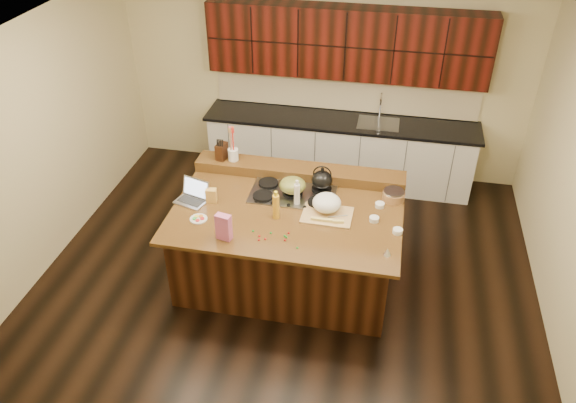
# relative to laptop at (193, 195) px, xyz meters

# --- Properties ---
(room) EXTENTS (5.52, 5.02, 2.72)m
(room) POSITION_rel_laptop_xyz_m (1.03, 0.01, 0.37)
(room) COLOR black
(room) RESTS_ON ground
(island) EXTENTS (2.40, 1.60, 0.92)m
(island) POSITION_rel_laptop_xyz_m (1.03, 0.01, -0.52)
(island) COLOR black
(island) RESTS_ON ground
(back_ledge) EXTENTS (2.40, 0.30, 0.12)m
(back_ledge) POSITION_rel_laptop_xyz_m (1.03, 0.71, -0.00)
(back_ledge) COLOR black
(back_ledge) RESTS_ON island
(cooktop) EXTENTS (0.92, 0.52, 0.05)m
(cooktop) POSITION_rel_laptop_xyz_m (1.03, 0.31, -0.04)
(cooktop) COLOR gray
(cooktop) RESTS_ON island
(back_counter) EXTENTS (3.70, 0.66, 2.40)m
(back_counter) POSITION_rel_laptop_xyz_m (1.33, 2.23, 0.00)
(back_counter) COLOR silver
(back_counter) RESTS_ON ground
(kettle) EXTENTS (0.25, 0.25, 0.21)m
(kettle) POSITION_rel_laptop_xyz_m (1.33, 0.44, 0.09)
(kettle) COLOR black
(kettle) RESTS_ON cooktop
(green_bowl) EXTENTS (0.31, 0.31, 0.16)m
(green_bowl) POSITION_rel_laptop_xyz_m (1.03, 0.31, 0.06)
(green_bowl) COLOR olive
(green_bowl) RESTS_ON cooktop
(laptop) EXTENTS (0.38, 0.34, 0.22)m
(laptop) POSITION_rel_laptop_xyz_m (0.00, 0.00, 0.00)
(laptop) COLOR #B7B7BC
(laptop) RESTS_ON island
(oil_bottle) EXTENTS (0.09, 0.09, 0.27)m
(oil_bottle) POSITION_rel_laptop_xyz_m (0.94, -0.14, 0.07)
(oil_bottle) COLOR gold
(oil_bottle) RESTS_ON island
(vinegar_bottle) EXTENTS (0.08, 0.08, 0.25)m
(vinegar_bottle) POSITION_rel_laptop_xyz_m (1.11, 0.14, 0.06)
(vinegar_bottle) COLOR silver
(vinegar_bottle) RESTS_ON island
(wooden_tray) EXTENTS (0.52, 0.42, 0.21)m
(wooden_tray) POSITION_rel_laptop_xyz_m (1.44, 0.05, 0.03)
(wooden_tray) COLOR tan
(wooden_tray) RESTS_ON island
(ramekin_a) EXTENTS (0.10, 0.10, 0.04)m
(ramekin_a) POSITION_rel_laptop_xyz_m (1.93, 0.01, -0.04)
(ramekin_a) COLOR white
(ramekin_a) RESTS_ON island
(ramekin_b) EXTENTS (0.11, 0.11, 0.04)m
(ramekin_b) POSITION_rel_laptop_xyz_m (2.18, -0.15, -0.04)
(ramekin_b) COLOR white
(ramekin_b) RESTS_ON island
(ramekin_c) EXTENTS (0.11, 0.11, 0.04)m
(ramekin_c) POSITION_rel_laptop_xyz_m (1.97, 0.27, -0.04)
(ramekin_c) COLOR white
(ramekin_c) RESTS_ON island
(strainer_bowl) EXTENTS (0.32, 0.32, 0.09)m
(strainer_bowl) POSITION_rel_laptop_xyz_m (2.11, 0.44, -0.02)
(strainer_bowl) COLOR #996B3F
(strainer_bowl) RESTS_ON island
(kitchen_timer) EXTENTS (0.10, 0.10, 0.07)m
(kitchen_timer) POSITION_rel_laptop_xyz_m (2.09, -0.50, -0.03)
(kitchen_timer) COLOR silver
(kitchen_timer) RESTS_ON island
(pink_bag) EXTENTS (0.16, 0.11, 0.28)m
(pink_bag) POSITION_rel_laptop_xyz_m (0.52, -0.57, 0.08)
(pink_bag) COLOR #CC6094
(pink_bag) RESTS_ON island
(candy_plate) EXTENTS (0.20, 0.20, 0.01)m
(candy_plate) POSITION_rel_laptop_xyz_m (0.17, -0.33, -0.05)
(candy_plate) COLOR white
(candy_plate) RESTS_ON island
(package_box) EXTENTS (0.12, 0.09, 0.16)m
(package_box) POSITION_rel_laptop_xyz_m (0.20, 0.01, 0.02)
(package_box) COLOR gold
(package_box) RESTS_ON island
(utensil_crock) EXTENTS (0.13, 0.13, 0.14)m
(utensil_crock) POSITION_rel_laptop_xyz_m (0.25, 0.71, 0.13)
(utensil_crock) COLOR white
(utensil_crock) RESTS_ON back_ledge
(knife_block) EXTENTS (0.12, 0.17, 0.19)m
(knife_block) POSITION_rel_laptop_xyz_m (0.11, 0.71, 0.16)
(knife_block) COLOR black
(knife_block) RESTS_ON back_ledge
(gumdrop_0) EXTENTS (0.02, 0.02, 0.02)m
(gumdrop_0) POSITION_rel_laptop_xyz_m (1.11, -0.49, -0.05)
(gumdrop_0) COLOR red
(gumdrop_0) RESTS_ON island
(gumdrop_1) EXTENTS (0.02, 0.02, 0.02)m
(gumdrop_1) POSITION_rel_laptop_xyz_m (1.11, -0.45, -0.05)
(gumdrop_1) COLOR #198C26
(gumdrop_1) RESTS_ON island
(gumdrop_2) EXTENTS (0.02, 0.02, 0.02)m
(gumdrop_2) POSITION_rel_laptop_xyz_m (0.86, -0.54, -0.05)
(gumdrop_2) COLOR red
(gumdrop_2) RESTS_ON island
(gumdrop_3) EXTENTS (0.02, 0.02, 0.02)m
(gumdrop_3) POSITION_rel_laptop_xyz_m (0.77, -0.42, -0.05)
(gumdrop_3) COLOR #198C26
(gumdrop_3) RESTS_ON island
(gumdrop_4) EXTENTS (0.02, 0.02, 0.02)m
(gumdrop_4) POSITION_rel_laptop_xyz_m (0.85, -0.48, -0.05)
(gumdrop_4) COLOR red
(gumdrop_4) RESTS_ON island
(gumdrop_5) EXTENTS (0.02, 0.02, 0.02)m
(gumdrop_5) POSITION_rel_laptop_xyz_m (1.25, -0.59, -0.05)
(gumdrop_5) COLOR #198C26
(gumdrop_5) RESTS_ON island
(gumdrop_6) EXTENTS (0.02, 0.02, 0.02)m
(gumdrop_6) POSITION_rel_laptop_xyz_m (0.92, -0.52, -0.05)
(gumdrop_6) COLOR red
(gumdrop_6) RESTS_ON island
(gumdrop_7) EXTENTS (0.02, 0.02, 0.02)m
(gumdrop_7) POSITION_rel_laptop_xyz_m (1.09, -0.43, -0.05)
(gumdrop_7) COLOR #198C26
(gumdrop_7) RESTS_ON island
(gumdrop_8) EXTENTS (0.02, 0.02, 0.02)m
(gumdrop_8) POSITION_rel_laptop_xyz_m (1.12, -0.38, -0.05)
(gumdrop_8) COLOR red
(gumdrop_8) RESTS_ON island
(gumdrop_9) EXTENTS (0.02, 0.02, 0.02)m
(gumdrop_9) POSITION_rel_laptop_xyz_m (0.95, -0.41, -0.05)
(gumdrop_9) COLOR #198C26
(gumdrop_9) RESTS_ON island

